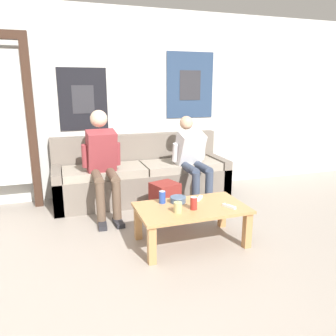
{
  "coord_description": "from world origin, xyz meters",
  "views": [
    {
      "loc": [
        -0.75,
        -1.92,
        1.54
      ],
      "look_at": [
        0.36,
        1.39,
        0.65
      ],
      "focal_mm": 35.0,
      "sensor_mm": 36.0,
      "label": 1
    }
  ],
  "objects_px": {
    "backpack": "(166,202)",
    "drink_can_red": "(194,203)",
    "person_seated_adult": "(103,159)",
    "game_controller_near_right": "(199,198)",
    "person_seated_teen": "(192,157)",
    "drink_can_blue": "(162,197)",
    "couch": "(142,178)",
    "coffee_table": "(191,213)",
    "pillar_candle": "(178,207)",
    "ceramic_bowl": "(178,199)",
    "game_controller_near_left": "(229,206)"
  },
  "relations": [
    {
      "from": "backpack",
      "to": "drink_can_red",
      "type": "xyz_separation_m",
      "value": [
        0.03,
        -0.76,
        0.24
      ]
    },
    {
      "from": "game_controller_near_left",
      "to": "ceramic_bowl",
      "type": "bearing_deg",
      "value": 145.26
    },
    {
      "from": "person_seated_adult",
      "to": "ceramic_bowl",
      "type": "distance_m",
      "value": 1.16
    },
    {
      "from": "person_seated_teen",
      "to": "drink_can_red",
      "type": "xyz_separation_m",
      "value": [
        -0.48,
        -1.18,
        -0.17
      ]
    },
    {
      "from": "coffee_table",
      "to": "person_seated_adult",
      "type": "distance_m",
      "value": 1.35
    },
    {
      "from": "ceramic_bowl",
      "to": "drink_can_red",
      "type": "xyz_separation_m",
      "value": [
        0.07,
        -0.23,
        0.03
      ]
    },
    {
      "from": "person_seated_adult",
      "to": "drink_can_red",
      "type": "height_order",
      "value": "person_seated_adult"
    },
    {
      "from": "drink_can_blue",
      "to": "game_controller_near_left",
      "type": "bearing_deg",
      "value": -29.53
    },
    {
      "from": "backpack",
      "to": "drink_can_red",
      "type": "distance_m",
      "value": 0.8
    },
    {
      "from": "person_seated_teen",
      "to": "backpack",
      "type": "xyz_separation_m",
      "value": [
        -0.51,
        -0.42,
        -0.42
      ]
    },
    {
      "from": "couch",
      "to": "coffee_table",
      "type": "xyz_separation_m",
      "value": [
        0.12,
        -1.47,
        0.03
      ]
    },
    {
      "from": "drink_can_red",
      "to": "game_controller_near_right",
      "type": "height_order",
      "value": "drink_can_red"
    },
    {
      "from": "person_seated_adult",
      "to": "pillar_candle",
      "type": "distance_m",
      "value": 1.33
    },
    {
      "from": "drink_can_blue",
      "to": "game_controller_near_right",
      "type": "height_order",
      "value": "drink_can_blue"
    },
    {
      "from": "pillar_candle",
      "to": "game_controller_near_right",
      "type": "relative_size",
      "value": 0.85
    },
    {
      "from": "coffee_table",
      "to": "ceramic_bowl",
      "type": "distance_m",
      "value": 0.2
    },
    {
      "from": "coffee_table",
      "to": "person_seated_adult",
      "type": "relative_size",
      "value": 0.86
    },
    {
      "from": "backpack",
      "to": "ceramic_bowl",
      "type": "height_order",
      "value": "ceramic_bowl"
    },
    {
      "from": "person_seated_adult",
      "to": "pillar_candle",
      "type": "height_order",
      "value": "person_seated_adult"
    },
    {
      "from": "coffee_table",
      "to": "person_seated_adult",
      "type": "bearing_deg",
      "value": 122.7
    },
    {
      "from": "backpack",
      "to": "drink_can_red",
      "type": "relative_size",
      "value": 3.47
    },
    {
      "from": "drink_can_blue",
      "to": "backpack",
      "type": "bearing_deg",
      "value": 68.33
    },
    {
      "from": "drink_can_red",
      "to": "couch",
      "type": "bearing_deg",
      "value": 94.21
    },
    {
      "from": "person_seated_adult",
      "to": "couch",
      "type": "bearing_deg",
      "value": 33.27
    },
    {
      "from": "drink_can_blue",
      "to": "couch",
      "type": "bearing_deg",
      "value": 84.8
    },
    {
      "from": "ceramic_bowl",
      "to": "coffee_table",
      "type": "bearing_deg",
      "value": -60.79
    },
    {
      "from": "coffee_table",
      "to": "couch",
      "type": "bearing_deg",
      "value": 94.81
    },
    {
      "from": "ceramic_bowl",
      "to": "game_controller_near_right",
      "type": "distance_m",
      "value": 0.24
    },
    {
      "from": "pillar_candle",
      "to": "drink_can_blue",
      "type": "distance_m",
      "value": 0.29
    },
    {
      "from": "couch",
      "to": "person_seated_adult",
      "type": "height_order",
      "value": "person_seated_adult"
    },
    {
      "from": "couch",
      "to": "pillar_candle",
      "type": "bearing_deg",
      "value": -92.04
    },
    {
      "from": "drink_can_blue",
      "to": "drink_can_red",
      "type": "relative_size",
      "value": 1.0
    },
    {
      "from": "backpack",
      "to": "game_controller_near_right",
      "type": "relative_size",
      "value": 3.26
    },
    {
      "from": "backpack",
      "to": "couch",
      "type": "bearing_deg",
      "value": 95.78
    },
    {
      "from": "backpack",
      "to": "ceramic_bowl",
      "type": "bearing_deg",
      "value": -94.33
    },
    {
      "from": "drink_can_blue",
      "to": "drink_can_red",
      "type": "height_order",
      "value": "same"
    },
    {
      "from": "coffee_table",
      "to": "drink_can_blue",
      "type": "xyz_separation_m",
      "value": [
        -0.24,
        0.19,
        0.13
      ]
    },
    {
      "from": "drink_can_blue",
      "to": "ceramic_bowl",
      "type": "bearing_deg",
      "value": -12.74
    },
    {
      "from": "person_seated_adult",
      "to": "game_controller_near_right",
      "type": "relative_size",
      "value": 9.47
    },
    {
      "from": "coffee_table",
      "to": "person_seated_teen",
      "type": "distance_m",
      "value": 1.24
    },
    {
      "from": "person_seated_teen",
      "to": "drink_can_red",
      "type": "relative_size",
      "value": 9.17
    },
    {
      "from": "couch",
      "to": "coffee_table",
      "type": "distance_m",
      "value": 1.48
    },
    {
      "from": "ceramic_bowl",
      "to": "drink_can_red",
      "type": "relative_size",
      "value": 1.32
    },
    {
      "from": "couch",
      "to": "person_seated_adult",
      "type": "distance_m",
      "value": 0.79
    },
    {
      "from": "coffee_table",
      "to": "game_controller_near_right",
      "type": "relative_size",
      "value": 8.11
    },
    {
      "from": "person_seated_teen",
      "to": "drink_can_blue",
      "type": "relative_size",
      "value": 9.17
    },
    {
      "from": "game_controller_near_left",
      "to": "game_controller_near_right",
      "type": "height_order",
      "value": "same"
    },
    {
      "from": "pillar_candle",
      "to": "game_controller_near_right",
      "type": "bearing_deg",
      "value": 38.05
    },
    {
      "from": "game_controller_near_left",
      "to": "backpack",
      "type": "bearing_deg",
      "value": 114.8
    },
    {
      "from": "person_seated_adult",
      "to": "drink_can_red",
      "type": "xyz_separation_m",
      "value": [
        0.69,
        -1.17,
        -0.23
      ]
    }
  ]
}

